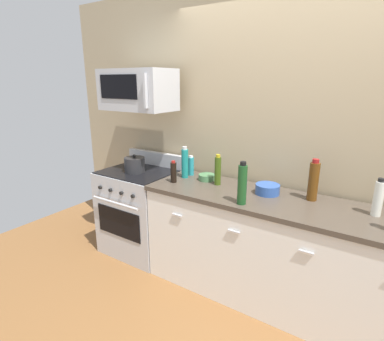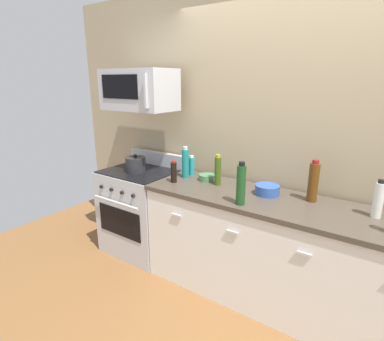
% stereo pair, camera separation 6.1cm
% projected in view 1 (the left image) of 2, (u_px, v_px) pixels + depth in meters
% --- Properties ---
extents(ground_plane, '(6.53, 6.53, 0.00)m').
position_uv_depth(ground_plane, '(275.00, 299.00, 2.69)').
color(ground_plane, brown).
extents(back_wall, '(5.44, 0.10, 2.70)m').
position_uv_depth(back_wall, '(303.00, 140.00, 2.64)').
color(back_wall, tan).
rests_on(back_wall, ground_plane).
extents(counter_unit, '(2.35, 0.66, 0.92)m').
position_uv_depth(counter_unit, '(279.00, 253.00, 2.56)').
color(counter_unit, silver).
rests_on(counter_unit, ground_plane).
extents(range_oven, '(0.76, 0.69, 1.07)m').
position_uv_depth(range_oven, '(141.00, 210.00, 3.38)').
color(range_oven, '#B7BABF').
rests_on(range_oven, ground_plane).
extents(microwave, '(0.74, 0.44, 0.40)m').
position_uv_depth(microwave, '(138.00, 90.00, 3.06)').
color(microwave, '#B7BABF').
extents(bottle_olive_oil, '(0.06, 0.06, 0.28)m').
position_uv_depth(bottle_olive_oil, '(218.00, 171.00, 2.79)').
color(bottle_olive_oil, '#385114').
rests_on(bottle_olive_oil, countertop_slab).
extents(bottle_soy_sauce_dark, '(0.06, 0.06, 0.21)m').
position_uv_depth(bottle_soy_sauce_dark, '(174.00, 172.00, 2.86)').
color(bottle_soy_sauce_dark, black).
rests_on(bottle_soy_sauce_dark, countertop_slab).
extents(bottle_wine_amber, '(0.08, 0.08, 0.34)m').
position_uv_depth(bottle_wine_amber, '(313.00, 181.00, 2.42)').
color(bottle_wine_amber, '#59330F').
rests_on(bottle_wine_amber, countertop_slab).
extents(bottle_wine_green, '(0.07, 0.07, 0.34)m').
position_uv_depth(bottle_wine_green, '(242.00, 184.00, 2.34)').
color(bottle_wine_green, '#19471E').
rests_on(bottle_wine_green, countertop_slab).
extents(bottle_sparkling_teal, '(0.07, 0.07, 0.31)m').
position_uv_depth(bottle_sparkling_teal, '(185.00, 163.00, 2.99)').
color(bottle_sparkling_teal, '#197F7A').
rests_on(bottle_sparkling_teal, countertop_slab).
extents(bottle_vinegar_white, '(0.07, 0.07, 0.28)m').
position_uv_depth(bottle_vinegar_white, '(378.00, 198.00, 2.15)').
color(bottle_vinegar_white, silver).
rests_on(bottle_vinegar_white, countertop_slab).
extents(bottle_dish_soap, '(0.06, 0.06, 0.20)m').
position_uv_depth(bottle_dish_soap, '(191.00, 166.00, 3.09)').
color(bottle_dish_soap, teal).
rests_on(bottle_dish_soap, countertop_slab).
extents(bowl_blue_mixing, '(0.20, 0.20, 0.08)m').
position_uv_depth(bowl_blue_mixing, '(267.00, 189.00, 2.59)').
color(bowl_blue_mixing, '#2D519E').
rests_on(bowl_blue_mixing, countertop_slab).
extents(bowl_green_glaze, '(0.16, 0.16, 0.06)m').
position_uv_depth(bowl_green_glaze, '(207.00, 177.00, 2.95)').
color(bowl_green_glaze, '#477A4C').
rests_on(bowl_green_glaze, countertop_slab).
extents(stockpot, '(0.21, 0.21, 0.19)m').
position_uv_depth(stockpot, '(135.00, 165.00, 3.19)').
color(stockpot, '#262628').
rests_on(stockpot, range_oven).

